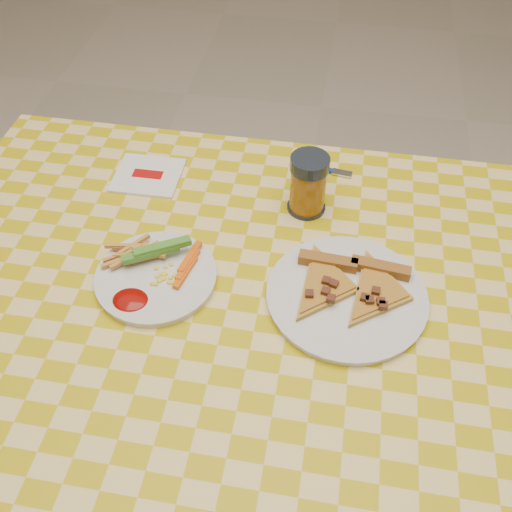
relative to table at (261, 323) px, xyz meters
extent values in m
plane|color=beige|center=(0.00, 0.00, -0.68)|extent=(8.00, 8.00, 0.00)
cylinder|color=silver|center=(-0.54, 0.34, -0.33)|extent=(0.06, 0.06, 0.71)
cylinder|color=silver|center=(0.54, 0.34, -0.33)|extent=(0.06, 0.06, 0.71)
cube|color=brown|center=(0.00, 0.00, 0.05)|extent=(1.20, 0.80, 0.04)
cylinder|color=silver|center=(-0.18, 0.01, 0.08)|extent=(0.22, 0.22, 0.01)
cylinder|color=silver|center=(0.14, 0.02, 0.08)|extent=(0.34, 0.34, 0.01)
cube|color=#1B640F|center=(-0.19, 0.04, 0.11)|extent=(0.10, 0.08, 0.02)
cube|color=#EB5C0A|center=(-0.13, 0.03, 0.09)|extent=(0.06, 0.08, 0.02)
ellipsoid|color=#7D0702|center=(-0.21, -0.05, 0.09)|extent=(0.06, 0.05, 0.01)
cube|color=olive|center=(0.10, 0.08, 0.10)|extent=(0.10, 0.03, 0.02)
cube|color=olive|center=(0.19, 0.08, 0.10)|extent=(0.10, 0.03, 0.02)
cylinder|color=black|center=(0.05, 0.23, 0.08)|extent=(0.07, 0.07, 0.01)
cylinder|color=#854F0E|center=(0.05, 0.23, 0.12)|extent=(0.07, 0.07, 0.10)
cylinder|color=black|center=(0.05, 0.23, 0.18)|extent=(0.07, 0.07, 0.02)
cube|color=white|center=(-0.28, 0.27, 0.08)|extent=(0.14, 0.13, 0.01)
cube|color=#A70B09|center=(-0.28, 0.27, 0.08)|extent=(0.06, 0.03, 0.00)
cube|color=navy|center=(0.05, 0.36, 0.08)|extent=(0.09, 0.02, 0.01)
cube|color=silver|center=(0.11, 0.35, 0.08)|extent=(0.04, 0.02, 0.00)
camera|label=1|loc=(0.09, -0.59, 0.83)|focal=40.00mm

